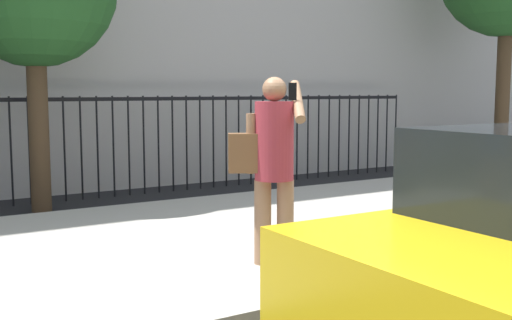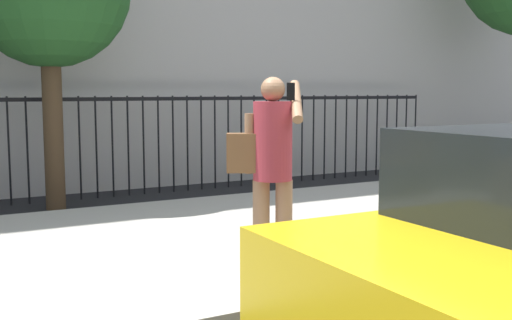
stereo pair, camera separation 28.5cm
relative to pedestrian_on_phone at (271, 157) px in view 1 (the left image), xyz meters
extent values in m
plane|color=black|center=(0.41, -0.94, -1.10)|extent=(60.00, 60.00, 0.00)
cube|color=#B2ADA3|center=(0.41, 1.26, -1.03)|extent=(28.00, 4.40, 0.15)
cube|color=black|center=(0.41, 4.96, 0.45)|extent=(12.00, 0.04, 0.06)
cylinder|color=black|center=(-1.25, 4.96, -0.30)|extent=(0.03, 0.03, 1.60)
cylinder|color=black|center=(-0.99, 4.96, -0.30)|extent=(0.03, 0.03, 1.60)
cylinder|color=black|center=(-0.74, 4.96, -0.30)|extent=(0.03, 0.03, 1.60)
cylinder|color=black|center=(-0.48, 4.96, -0.30)|extent=(0.03, 0.03, 1.60)
cylinder|color=black|center=(-0.23, 4.96, -0.30)|extent=(0.03, 0.03, 1.60)
cylinder|color=black|center=(0.03, 4.96, -0.30)|extent=(0.03, 0.03, 1.60)
cylinder|color=black|center=(0.28, 4.96, -0.30)|extent=(0.03, 0.03, 1.60)
cylinder|color=black|center=(0.54, 4.96, -0.30)|extent=(0.03, 0.03, 1.60)
cylinder|color=black|center=(0.79, 4.96, -0.30)|extent=(0.03, 0.03, 1.60)
cylinder|color=black|center=(1.05, 4.96, -0.30)|extent=(0.03, 0.03, 1.60)
cylinder|color=black|center=(1.30, 4.96, -0.30)|extent=(0.03, 0.03, 1.60)
cylinder|color=black|center=(1.56, 4.96, -0.30)|extent=(0.03, 0.03, 1.60)
cylinder|color=black|center=(1.81, 4.96, -0.30)|extent=(0.03, 0.03, 1.60)
cylinder|color=black|center=(2.07, 4.96, -0.30)|extent=(0.03, 0.03, 1.60)
cylinder|color=black|center=(2.32, 4.96, -0.30)|extent=(0.03, 0.03, 1.60)
cylinder|color=black|center=(2.58, 4.96, -0.30)|extent=(0.03, 0.03, 1.60)
cylinder|color=black|center=(2.83, 4.96, -0.30)|extent=(0.03, 0.03, 1.60)
cylinder|color=black|center=(3.09, 4.96, -0.30)|extent=(0.03, 0.03, 1.60)
cylinder|color=black|center=(3.35, 4.96, -0.30)|extent=(0.03, 0.03, 1.60)
cylinder|color=black|center=(3.60, 4.96, -0.30)|extent=(0.03, 0.03, 1.60)
cylinder|color=black|center=(3.86, 4.96, -0.30)|extent=(0.03, 0.03, 1.60)
cylinder|color=black|center=(4.11, 4.96, -0.30)|extent=(0.03, 0.03, 1.60)
cylinder|color=black|center=(4.37, 4.96, -0.30)|extent=(0.03, 0.03, 1.60)
cylinder|color=black|center=(4.62, 4.96, -0.30)|extent=(0.03, 0.03, 1.60)
cylinder|color=black|center=(4.88, 4.96, -0.30)|extent=(0.03, 0.03, 1.60)
cylinder|color=black|center=(5.13, 4.96, -0.30)|extent=(0.03, 0.03, 1.60)
cylinder|color=black|center=(5.39, 4.96, -0.30)|extent=(0.03, 0.03, 1.60)
cylinder|color=black|center=(5.64, 4.96, -0.30)|extent=(0.03, 0.03, 1.60)
cylinder|color=black|center=(5.90, 4.96, -0.30)|extent=(0.03, 0.03, 1.60)
cylinder|color=black|center=(6.15, 4.96, -0.30)|extent=(0.03, 0.03, 1.60)
cylinder|color=black|center=(6.41, 4.96, -0.30)|extent=(0.03, 0.03, 1.60)
cylinder|color=black|center=(-0.38, -1.70, -0.78)|extent=(0.64, 0.23, 0.64)
cylinder|color=#936B4C|center=(0.11, -0.06, -0.58)|extent=(0.15, 0.15, 0.75)
cylinder|color=#936B4C|center=(-0.06, 0.03, -0.58)|extent=(0.15, 0.15, 0.75)
cylinder|color=#992D38|center=(0.02, -0.01, 0.14)|extent=(0.46, 0.46, 0.68)
sphere|color=#936B4C|center=(0.02, -0.01, 0.58)|extent=(0.21, 0.21, 0.21)
cylinder|color=#936B4C|center=(0.20, -0.11, 0.48)|extent=(0.31, 0.46, 0.37)
cylinder|color=#936B4C|center=(-0.15, 0.08, 0.12)|extent=(0.09, 0.09, 0.52)
cube|color=black|center=(0.13, -0.14, 0.56)|extent=(0.07, 0.04, 0.15)
cube|color=brown|center=(-0.20, 0.11, 0.03)|extent=(0.32, 0.27, 0.34)
cylinder|color=#4C3823|center=(-0.99, 4.33, 0.15)|extent=(0.27, 0.27, 2.50)
cylinder|color=#4C3823|center=(8.14, 3.67, 0.60)|extent=(0.29, 0.29, 3.40)
camera|label=1|loc=(-2.93, -4.45, 0.56)|focal=43.17mm
camera|label=2|loc=(-2.69, -4.59, 0.56)|focal=43.17mm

